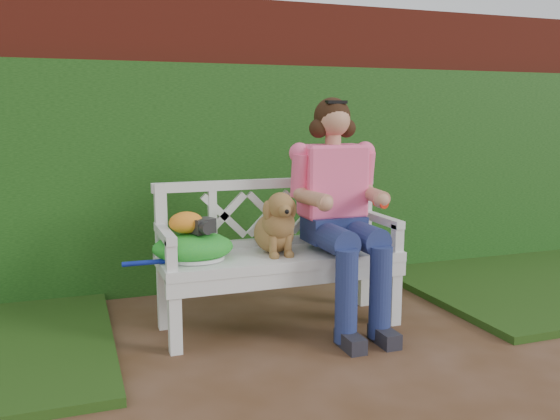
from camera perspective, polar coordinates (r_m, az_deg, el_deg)
name	(u,v)px	position (r m, az deg, el deg)	size (l,w,h in m)	color
ground	(335,365)	(3.30, 5.33, -14.67)	(60.00, 60.00, 0.00)	#442813
brick_wall	(238,144)	(4.81, -4.10, 6.40)	(10.00, 0.30, 2.20)	maroon
ivy_hedge	(246,177)	(4.62, -3.33, 3.18)	(10.00, 0.18, 1.70)	#295F1D
grass_right	(557,277)	(5.34, 25.11, -5.87)	(2.60, 2.00, 0.05)	black
garden_bench	(280,290)	(3.77, 0.00, -7.68)	(1.58, 0.60, 0.48)	white
seated_woman	(335,213)	(3.78, 5.35, -0.25)	(0.61, 0.81, 1.43)	#DB3A6D
dog	(275,222)	(3.64, -0.45, -1.14)	(0.27, 0.36, 0.40)	brown
tennis_racket	(192,259)	(3.52, -8.47, -4.67)	(0.62, 0.26, 0.03)	silver
green_bag	(193,246)	(3.54, -8.36, -3.49)	(0.48, 0.37, 0.16)	green
camera_item	(203,226)	(3.51, -7.46, -1.51)	(0.13, 0.10, 0.09)	black
baseball_glove	(186,222)	(3.51, -9.03, -1.19)	(0.20, 0.15, 0.13)	orange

